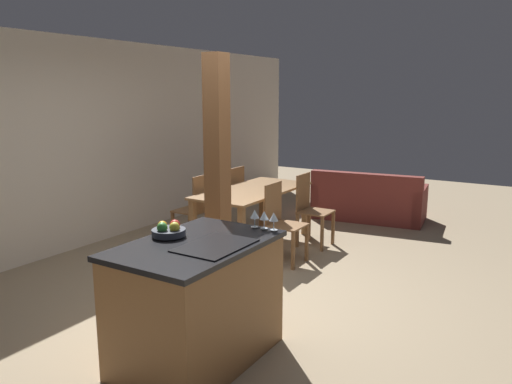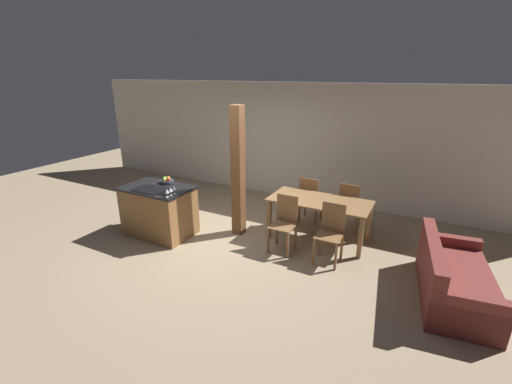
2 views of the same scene
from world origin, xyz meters
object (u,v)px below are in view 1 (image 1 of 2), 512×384
wine_glass_middle (264,216)px  timber_post (217,174)px  dining_chair_near_right (311,208)px  dining_chair_far_left (196,208)px  fruit_bowl (169,230)px  dining_chair_far_right (230,198)px  kitchen_island (197,302)px  couch (369,202)px  wine_glass_far (255,214)px  dining_chair_near_left (281,221)px  wine_glass_near (274,217)px  dining_table (253,197)px

wine_glass_middle → timber_post: 1.24m
dining_chair_near_right → dining_chair_far_left: 1.52m
fruit_bowl → dining_chair_far_right: (3.09, 1.58, -0.48)m
kitchen_island → couch: 4.86m
dining_chair_far_left → wine_glass_far: bearing=48.9°
dining_chair_near_left → couch: size_ratio=0.53×
dining_chair_near_left → dining_chair_near_right: bearing=0.0°
wine_glass_near → dining_table: (2.14, 1.53, -0.40)m
dining_chair_near_left → dining_chair_far_right: bearing=58.2°
dining_chair_far_left → dining_table: bearing=121.8°
fruit_bowl → couch: (4.84, 0.09, -0.72)m
wine_glass_far → dining_chair_far_right: wine_glass_far is taller
wine_glass_far → dining_table: (2.14, 1.35, -0.40)m
dining_table → dining_chair_near_left: (-0.40, -0.65, -0.15)m
kitchen_island → dining_chair_near_left: dining_chair_near_left is taller
couch → timber_post: timber_post is taller
dining_chair_far_left → timber_post: 1.65m
dining_table → couch: couch is taller
fruit_bowl → dining_chair_far_right: size_ratio=0.27×
wine_glass_middle → dining_chair_near_right: bearing=17.4°
timber_post → kitchen_island: bearing=-150.3°
dining_chair_far_left → dining_chair_far_right: 0.80m
dining_chair_far_right → couch: bearing=139.6°
kitchen_island → timber_post: 1.65m
wine_glass_middle → timber_post: timber_post is taller
fruit_bowl → wine_glass_middle: size_ratio=1.80×
wine_glass_far → dining_chair_near_right: size_ratio=0.15×
fruit_bowl → dining_chair_near_right: (3.09, 0.28, -0.48)m
dining_chair_near_left → wine_glass_near: bearing=-153.1°
dining_chair_near_right → dining_chair_near_left: bearing=180.0°
wine_glass_middle → dining_chair_near_left: bearing=24.5°
wine_glass_near → wine_glass_far: 0.18m
wine_glass_middle → dining_chair_near_left: size_ratio=0.15×
wine_glass_far → couch: 4.39m
couch → dining_table: bearing=61.6°
wine_glass_near → timber_post: timber_post is taller
fruit_bowl → timber_post: timber_post is taller
couch → timber_post: size_ratio=0.75×
wine_glass_far → dining_chair_far_left: (1.74, 2.00, -0.55)m
dining_table → dining_chair_near_right: bearing=-58.2°
dining_chair_near_right → dining_chair_far_right: same height
wine_glass_near → dining_chair_near_right: wine_glass_near is taller
dining_chair_far_left → dining_chair_far_right: (0.80, 0.00, 0.00)m
timber_post → wine_glass_near: bearing=-124.3°
couch → wine_glass_middle: bearing=91.0°
dining_chair_far_right → wine_glass_middle: bearing=39.4°
dining_chair_far_right → couch: dining_chair_far_right is taller
dining_chair_near_right → couch: 1.77m
wine_glass_near → wine_glass_middle: (0.00, 0.09, 0.00)m
dining_chair_near_right → dining_chair_far_left: bearing=121.8°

